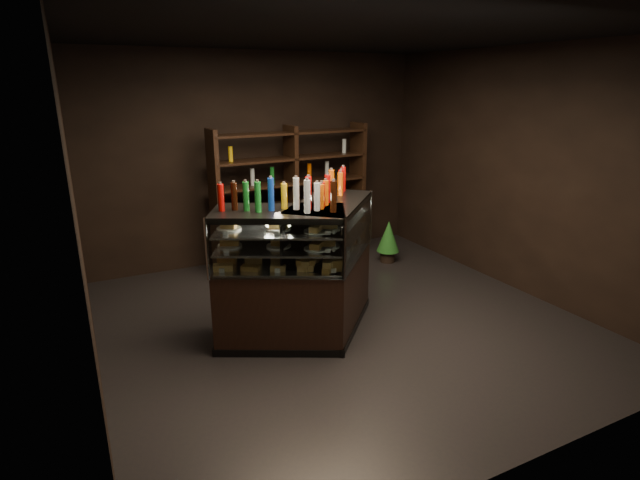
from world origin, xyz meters
The scene contains 7 objects.
ground centered at (0.00, 0.00, 0.00)m, with size 5.00×5.00×0.00m, color black.
room_shell centered at (0.00, 0.00, 1.94)m, with size 5.02×5.02×3.01m.
display_case centered at (-0.47, -0.07, 0.47)m, with size 2.02×1.39×1.41m.
food_display centered at (-0.47, -0.07, 1.06)m, with size 1.68×0.97×0.44m.
bottles_top centered at (-0.47, -0.07, 1.54)m, with size 1.50×0.83×0.30m.
potted_conifer centered at (1.58, 1.42, 0.41)m, with size 0.33×0.33×0.71m.
back_shelving centered at (0.30, 2.05, 0.61)m, with size 2.34×0.54×2.00m.
Camera 1 is at (-2.48, -4.43, 2.56)m, focal length 28.00 mm.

